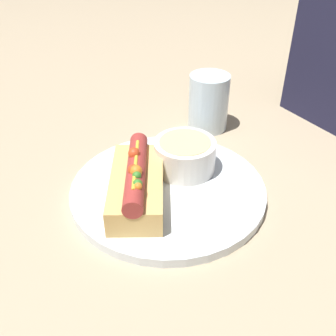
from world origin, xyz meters
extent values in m
plane|color=tan|center=(0.00, 0.00, 0.00)|extent=(4.00, 4.00, 0.00)
cylinder|color=white|center=(0.00, 0.00, 0.01)|extent=(0.29, 0.29, 0.01)
cube|color=#DBAD60|center=(0.00, -0.05, 0.03)|extent=(0.18, 0.14, 0.04)
cylinder|color=#9E332D|center=(0.00, -0.05, 0.06)|extent=(0.16, 0.11, 0.03)
sphere|color=orange|center=(0.02, -0.06, 0.07)|extent=(0.02, 0.02, 0.02)
sphere|color=orange|center=(0.05, -0.07, 0.07)|extent=(0.01, 0.01, 0.01)
sphere|color=#C63F1E|center=(0.01, -0.06, 0.07)|extent=(0.01, 0.01, 0.01)
sphere|color=#C63F1E|center=(-0.02, -0.04, 0.07)|extent=(0.02, 0.02, 0.02)
sphere|color=#387A28|center=(0.04, -0.07, 0.07)|extent=(0.01, 0.01, 0.01)
sphere|color=#387A28|center=(0.03, -0.06, 0.07)|extent=(0.01, 0.01, 0.01)
cylinder|color=gold|center=(0.00, -0.05, 0.07)|extent=(0.10, 0.06, 0.01)
cylinder|color=silver|center=(-0.03, 0.05, 0.04)|extent=(0.10, 0.10, 0.05)
cylinder|color=#D1C184|center=(-0.03, 0.05, 0.06)|extent=(0.08, 0.08, 0.01)
cube|color=#B7B7BC|center=(-0.04, -0.02, 0.02)|extent=(0.05, 0.09, 0.00)
ellipsoid|color=#B7B7BC|center=(-0.08, 0.04, 0.02)|extent=(0.05, 0.05, 0.01)
cylinder|color=silver|center=(-0.14, 0.17, 0.05)|extent=(0.07, 0.07, 0.11)
camera|label=1|loc=(0.40, -0.24, 0.37)|focal=42.00mm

